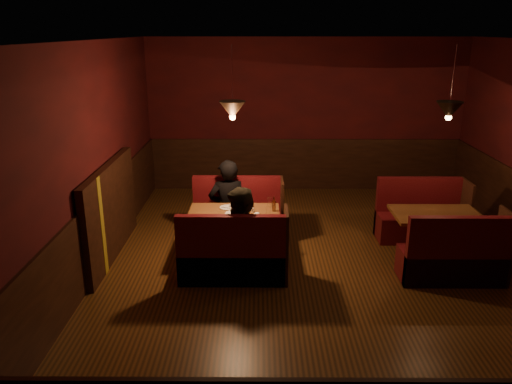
{
  "coord_description": "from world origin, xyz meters",
  "views": [
    {
      "loc": [
        -0.89,
        -6.01,
        3.02
      ],
      "look_at": [
        -0.93,
        0.34,
        0.95
      ],
      "focal_mm": 35.0,
      "sensor_mm": 36.0,
      "label": 1
    }
  ],
  "objects_px": {
    "second_table": "(435,225)",
    "second_bench_far": "(420,220)",
    "diner_b": "(243,222)",
    "main_bench_far": "(238,219)",
    "diner_a": "(228,189)",
    "main_table": "(235,222)",
    "second_bench_near": "(455,260)",
    "main_bench_near": "(234,259)"
  },
  "relations": [
    {
      "from": "main_table",
      "to": "second_bench_near",
      "type": "xyz_separation_m",
      "value": [
        2.76,
        -0.72,
        -0.22
      ]
    },
    {
      "from": "main_bench_far",
      "to": "second_bench_near",
      "type": "distance_m",
      "value": 3.09
    },
    {
      "from": "main_bench_far",
      "to": "diner_b",
      "type": "distance_m",
      "value": 1.42
    },
    {
      "from": "second_table",
      "to": "diner_b",
      "type": "relative_size",
      "value": 0.76
    },
    {
      "from": "main_bench_near",
      "to": "diner_a",
      "type": "height_order",
      "value": "diner_a"
    },
    {
      "from": "diner_b",
      "to": "second_table",
      "type": "bearing_deg",
      "value": 37.98
    },
    {
      "from": "second_table",
      "to": "main_table",
      "type": "bearing_deg",
      "value": 179.6
    },
    {
      "from": "main_table",
      "to": "second_bench_near",
      "type": "bearing_deg",
      "value": -14.52
    },
    {
      "from": "second_bench_far",
      "to": "second_bench_near",
      "type": "xyz_separation_m",
      "value": [
        0.0,
        -1.39,
        0.0
      ]
    },
    {
      "from": "main_bench_far",
      "to": "second_bench_near",
      "type": "bearing_deg",
      "value": -27.25
    },
    {
      "from": "main_bench_far",
      "to": "diner_b",
      "type": "bearing_deg",
      "value": -84.84
    },
    {
      "from": "main_bench_far",
      "to": "second_bench_far",
      "type": "relative_size",
      "value": 1.05
    },
    {
      "from": "diner_a",
      "to": "main_table",
      "type": "bearing_deg",
      "value": 92.82
    },
    {
      "from": "diner_b",
      "to": "second_bench_near",
      "type": "bearing_deg",
      "value": 22.91
    },
    {
      "from": "second_table",
      "to": "second_bench_near",
      "type": "bearing_deg",
      "value": -87.8
    },
    {
      "from": "diner_b",
      "to": "main_bench_far",
      "type": "bearing_deg",
      "value": 119.78
    },
    {
      "from": "main_table",
      "to": "second_bench_far",
      "type": "bearing_deg",
      "value": 13.78
    },
    {
      "from": "diner_b",
      "to": "main_table",
      "type": "bearing_deg",
      "value": 126.52
    },
    {
      "from": "main_table",
      "to": "second_bench_far",
      "type": "distance_m",
      "value": 2.85
    },
    {
      "from": "main_bench_near",
      "to": "second_table",
      "type": "relative_size",
      "value": 1.17
    },
    {
      "from": "main_bench_near",
      "to": "second_table",
      "type": "height_order",
      "value": "main_bench_near"
    },
    {
      "from": "second_bench_near",
      "to": "diner_b",
      "type": "xyz_separation_m",
      "value": [
        -2.63,
        0.08,
        0.48
      ]
    },
    {
      "from": "main_bench_near",
      "to": "second_bench_near",
      "type": "relative_size",
      "value": 1.05
    },
    {
      "from": "second_bench_far",
      "to": "main_table",
      "type": "bearing_deg",
      "value": -166.22
    },
    {
      "from": "diner_a",
      "to": "second_bench_far",
      "type": "bearing_deg",
      "value": 171.45
    },
    {
      "from": "second_bench_far",
      "to": "diner_b",
      "type": "xyz_separation_m",
      "value": [
        -2.63,
        -1.31,
        0.48
      ]
    },
    {
      "from": "diner_a",
      "to": "diner_b",
      "type": "height_order",
      "value": "diner_a"
    },
    {
      "from": "main_table",
      "to": "second_bench_near",
      "type": "relative_size",
      "value": 0.96
    },
    {
      "from": "second_table",
      "to": "second_bench_far",
      "type": "relative_size",
      "value": 0.9
    },
    {
      "from": "second_table",
      "to": "second_bench_far",
      "type": "distance_m",
      "value": 0.72
    },
    {
      "from": "diner_a",
      "to": "main_bench_far",
      "type": "bearing_deg",
      "value": -167.12
    },
    {
      "from": "second_table",
      "to": "diner_a",
      "type": "bearing_deg",
      "value": 167.11
    },
    {
      "from": "second_bench_near",
      "to": "diner_b",
      "type": "bearing_deg",
      "value": 178.29
    },
    {
      "from": "main_table",
      "to": "main_bench_far",
      "type": "xyz_separation_m",
      "value": [
        0.01,
        0.7,
        -0.22
      ]
    },
    {
      "from": "main_table",
      "to": "main_bench_far",
      "type": "distance_m",
      "value": 0.73
    },
    {
      "from": "diner_a",
      "to": "diner_b",
      "type": "bearing_deg",
      "value": 92.7
    },
    {
      "from": "second_bench_far",
      "to": "diner_a",
      "type": "bearing_deg",
      "value": -179.23
    },
    {
      "from": "main_bench_far",
      "to": "second_table",
      "type": "xyz_separation_m",
      "value": [
        2.72,
        -0.72,
        0.19
      ]
    },
    {
      "from": "second_bench_far",
      "to": "main_bench_far",
      "type": "bearing_deg",
      "value": 179.53
    },
    {
      "from": "main_bench_far",
      "to": "diner_a",
      "type": "xyz_separation_m",
      "value": [
        -0.15,
        -0.06,
        0.5
      ]
    },
    {
      "from": "second_table",
      "to": "main_bench_near",
      "type": "bearing_deg",
      "value": -165.9
    },
    {
      "from": "main_bench_near",
      "to": "diner_b",
      "type": "bearing_deg",
      "value": 28.47
    }
  ]
}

